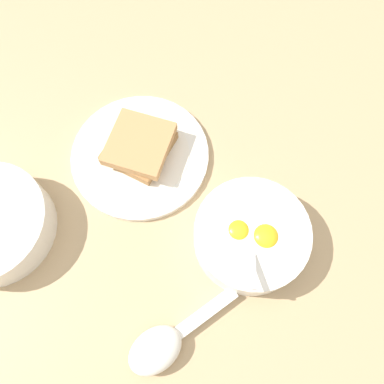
{
  "coord_description": "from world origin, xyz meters",
  "views": [
    {
      "loc": [
        0.1,
        0.11,
        0.56
      ],
      "look_at": [
        -0.03,
        -0.05,
        0.02
      ],
      "focal_mm": 35.0,
      "sensor_mm": 36.0,
      "label": 1
    }
  ],
  "objects_px": {
    "toast_sandwich": "(139,145)",
    "soup_spoon": "(164,344)",
    "toast_plate": "(140,155)",
    "egg_bowl": "(251,236)"
  },
  "relations": [
    {
      "from": "toast_plate",
      "to": "soup_spoon",
      "type": "xyz_separation_m",
      "value": [
        0.15,
        0.25,
        0.01
      ]
    },
    {
      "from": "egg_bowl",
      "to": "toast_sandwich",
      "type": "bearing_deg",
      "value": -79.99
    },
    {
      "from": "toast_plate",
      "to": "soup_spoon",
      "type": "bearing_deg",
      "value": 60.27
    },
    {
      "from": "egg_bowl",
      "to": "toast_plate",
      "type": "distance_m",
      "value": 0.22
    },
    {
      "from": "toast_plate",
      "to": "toast_sandwich",
      "type": "bearing_deg",
      "value": -139.91
    },
    {
      "from": "toast_plate",
      "to": "toast_sandwich",
      "type": "xyz_separation_m",
      "value": [
        -0.0,
        -0.0,
        0.02
      ]
    },
    {
      "from": "egg_bowl",
      "to": "soup_spoon",
      "type": "bearing_deg",
      "value": 10.73
    },
    {
      "from": "toast_sandwich",
      "to": "soup_spoon",
      "type": "xyz_separation_m",
      "value": [
        0.15,
        0.26,
        -0.01
      ]
    },
    {
      "from": "toast_plate",
      "to": "soup_spoon",
      "type": "relative_size",
      "value": 1.29
    },
    {
      "from": "toast_sandwich",
      "to": "soup_spoon",
      "type": "distance_m",
      "value": 0.3
    }
  ]
}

